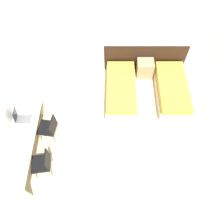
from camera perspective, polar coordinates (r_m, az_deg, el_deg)
The scene contains 13 objects.
ground_plane at distance 5.29m, azimuth 0.02°, elevation -26.45°, with size 20.00×20.00×0.00m, color beige.
wall_back at distance 6.27m, azimuth -0.02°, elevation 19.87°, with size 5.71×0.05×2.70m.
wall_left at distance 5.30m, azimuth -26.70°, elevation 2.46°, with size 0.05×5.41×2.70m.
headboard_panel at distance 6.91m, azimuth 8.60°, elevation 13.73°, with size 2.48×0.03×0.93m.
bed_near_window at distance 6.40m, azimuth 2.36°, elevation 6.03°, with size 0.89×1.87×0.40m.
bed_near_door at distance 6.63m, azimuth 15.36°, elevation 5.83°, with size 0.89×1.87×0.40m.
nightstand at distance 6.88m, azimuth 8.55°, elevation 11.23°, with size 0.49×0.40×0.55m.
radiator at distance 7.05m, azimuth -10.62°, elevation 11.88°, with size 0.74×0.12×0.48m.
desk at distance 5.50m, azimuth -22.16°, elevation -7.23°, with size 0.59×2.24×0.75m.
chair_near_laptop at distance 5.64m, azimuth -16.16°, elevation -3.85°, with size 0.48×0.48×0.82m.
chair_near_notebook at distance 5.30m, azimuth -17.59°, elevation -12.48°, with size 0.47×0.47×0.82m.
laptop at distance 5.56m, azimuth -22.68°, elevation -1.36°, with size 0.37×0.26×0.37m.
open_notebook at distance 5.24m, azimuth -24.11°, elevation -10.41°, with size 0.26×0.24×0.02m.
Camera 1 is at (-0.00, -0.46, 5.27)m, focal length 35.00 mm.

